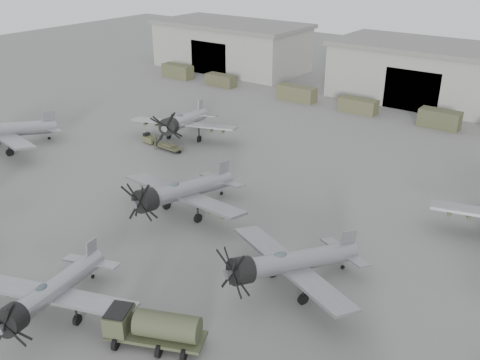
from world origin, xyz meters
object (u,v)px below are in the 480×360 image
(aircraft_far_0, at_px, (183,122))
(ground_crew, at_px, (156,142))
(tug_trailer, at_px, (157,142))
(aircraft_mid_2, at_px, (287,263))
(fuel_tanker, at_px, (154,326))
(aircraft_mid_1, at_px, (180,192))
(aircraft_near_1, at_px, (49,293))

(aircraft_far_0, height_order, ground_crew, aircraft_far_0)
(ground_crew, bearing_deg, tug_trailer, 23.91)
(aircraft_mid_2, bearing_deg, tug_trailer, 174.22)
(fuel_tanker, xyz_separation_m, tug_trailer, (-24.64, 25.31, -0.91))
(tug_trailer, bearing_deg, ground_crew, -48.31)
(aircraft_mid_1, height_order, tug_trailer, aircraft_mid_1)
(aircraft_far_0, height_order, tug_trailer, aircraft_far_0)
(fuel_tanker, relative_size, ground_crew, 3.68)
(aircraft_far_0, height_order, fuel_tanker, aircraft_far_0)
(aircraft_near_1, xyz_separation_m, aircraft_mid_2, (10.74, 12.07, 0.13))
(aircraft_near_1, height_order, aircraft_far_0, aircraft_far_0)
(tug_trailer, bearing_deg, fuel_tanker, -41.42)
(aircraft_mid_1, distance_m, aircraft_mid_2, 14.28)
(aircraft_near_1, distance_m, aircraft_mid_2, 16.15)
(aircraft_mid_1, bearing_deg, tug_trailer, 143.96)
(aircraft_mid_2, relative_size, ground_crew, 7.01)
(aircraft_mid_1, xyz_separation_m, ground_crew, (-13.85, 10.84, -1.55))
(aircraft_near_1, distance_m, aircraft_mid_1, 16.26)
(fuel_tanker, distance_m, ground_crew, 34.19)
(ground_crew, bearing_deg, aircraft_mid_2, -131.57)
(aircraft_mid_1, height_order, fuel_tanker, aircraft_mid_1)
(aircraft_mid_2, relative_size, fuel_tanker, 1.90)
(aircraft_far_0, xyz_separation_m, fuel_tanker, (23.25, -28.58, -1.11))
(aircraft_mid_1, bearing_deg, aircraft_far_0, 134.10)
(tug_trailer, bearing_deg, aircraft_near_1, -53.33)
(fuel_tanker, bearing_deg, ground_crew, 110.91)
(aircraft_far_0, distance_m, ground_crew, 4.52)
(tug_trailer, relative_size, ground_crew, 3.51)
(fuel_tanker, relative_size, tug_trailer, 1.05)
(fuel_tanker, bearing_deg, aircraft_mid_2, 45.77)
(tug_trailer, distance_m, ground_crew, 1.22)
(aircraft_mid_1, bearing_deg, fuel_tanker, -50.46)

